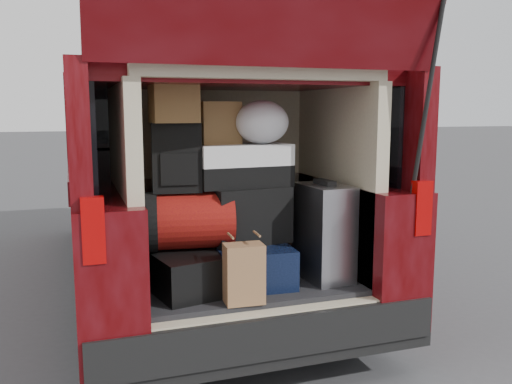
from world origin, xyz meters
The scene contains 14 objects.
ground centered at (0.00, 0.00, 0.00)m, with size 80.00×80.00×0.00m, color #3D3D40.
minivan centered at (0.00, 1.86, 0.91)m, with size 1.90×5.35×2.77m.
load_floor centered at (0.00, 0.28, 0.28)m, with size 1.24×1.05×0.55m, color black.
black_hardshell centered at (-0.35, 0.13, 0.66)m, with size 0.40×0.55×0.22m, color black.
navy_hardshell centered at (0.03, 0.13, 0.66)m, with size 0.43×0.52×0.23m, color black.
silver_roller centered at (0.46, 0.05, 0.83)m, with size 0.24×0.38×0.57m, color white.
kraft_bag centered at (-0.12, -0.20, 0.71)m, with size 0.20×0.13×0.31m, color #8B613F.
red_duffel centered at (-0.33, 0.17, 0.93)m, with size 0.50×0.33×0.33m, color maroon.
black_soft_case centered at (0.03, 0.18, 0.94)m, with size 0.46×0.27×0.33m, color black.
backpack centered at (-0.39, 0.18, 1.29)m, with size 0.27×0.16×0.38m, color black.
twotone_duffel centered at (0.01, 0.22, 1.23)m, with size 0.55×0.28×0.25m, color white.
grocery_sack_lower centered at (-0.40, 0.14, 1.59)m, with size 0.24×0.20×0.22m, color olive.
grocery_sack_upper centered at (-0.14, 0.26, 1.47)m, with size 0.24×0.20×0.24m, color olive.
plastic_bag_center centered at (0.11, 0.17, 1.48)m, with size 0.31×0.29×0.25m, color white.
Camera 1 is at (-0.94, -2.79, 1.55)m, focal length 38.00 mm.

